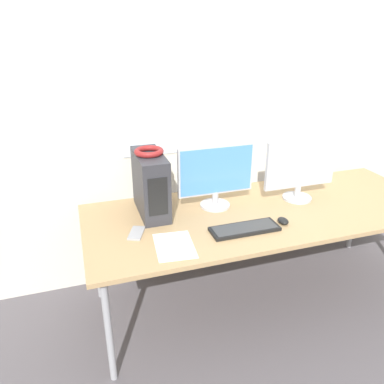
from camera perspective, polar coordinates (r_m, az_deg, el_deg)
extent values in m
plane|color=#565156|center=(2.64, 14.87, -21.19)|extent=(14.00, 14.00, 0.00)
cube|color=beige|center=(2.84, 6.48, 13.82)|extent=(8.00, 0.06, 2.70)
cube|color=silver|center=(2.59, -4.73, 19.94)|extent=(0.59, 0.01, 1.33)
cube|color=silver|center=(3.04, 17.14, 19.60)|extent=(0.59, 0.01, 1.33)
cube|color=tan|center=(2.54, 11.18, -2.89)|extent=(2.37, 0.91, 0.03)
cylinder|color=#99999E|center=(2.18, -12.58, -19.95)|extent=(0.04, 0.04, 0.70)
cylinder|color=#99999E|center=(2.77, -14.33, -9.44)|extent=(0.04, 0.04, 0.70)
cylinder|color=#99999E|center=(3.58, 23.58, -2.87)|extent=(0.04, 0.04, 0.70)
cube|color=#2D2D33|center=(2.39, -6.34, 1.22)|extent=(0.17, 0.42, 0.40)
cube|color=black|center=(2.20, -5.19, -0.77)|extent=(0.12, 0.00, 0.24)
torus|color=maroon|center=(2.31, -6.58, 6.16)|extent=(0.18, 0.18, 0.03)
cylinder|color=#B7B7BC|center=(2.53, 3.52, -1.98)|extent=(0.20, 0.20, 0.02)
cylinder|color=#B7B7BC|center=(2.51, 3.55, -0.87)|extent=(0.04, 0.04, 0.09)
cube|color=#B7B7BC|center=(2.43, 3.66, 3.37)|extent=(0.51, 0.03, 0.33)
cube|color=#4C8CD8|center=(2.42, 3.80, 3.25)|extent=(0.49, 0.00, 0.30)
cylinder|color=#B7B7BC|center=(2.74, 15.68, -0.83)|extent=(0.20, 0.20, 0.02)
cylinder|color=#B7B7BC|center=(2.72, 15.80, 0.20)|extent=(0.04, 0.04, 0.09)
cube|color=#B7B7BC|center=(2.65, 16.28, 4.20)|extent=(0.52, 0.03, 0.33)
cube|color=silver|center=(2.63, 16.47, 4.09)|extent=(0.50, 0.00, 0.31)
cube|color=black|center=(2.25, 8.02, -5.59)|extent=(0.42, 0.15, 0.02)
cube|color=#383838|center=(2.25, 8.04, -5.34)|extent=(0.38, 0.12, 0.00)
ellipsoid|color=black|center=(2.37, 13.71, -4.29)|extent=(0.06, 0.09, 0.04)
cube|color=#99999E|center=(2.22, -8.46, -6.21)|extent=(0.13, 0.17, 0.01)
cube|color=white|center=(2.09, -2.70, -8.16)|extent=(0.24, 0.32, 0.00)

